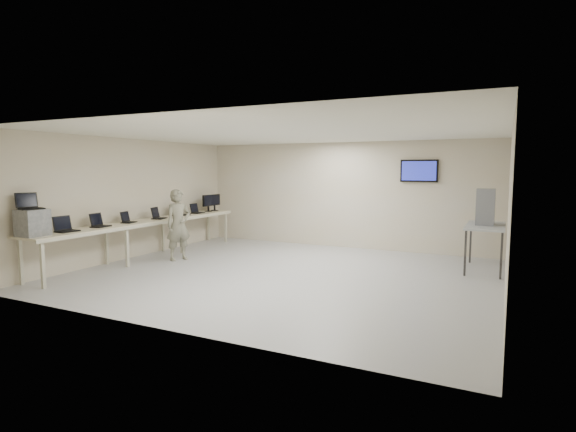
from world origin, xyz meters
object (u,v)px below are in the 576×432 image
at_px(equipment_box, 33,223).
at_px(side_table, 486,228).
at_px(workbench, 146,224).
at_px(soldier, 178,225).

relative_size(equipment_box, side_table, 0.30).
bearing_deg(workbench, side_table, 16.35).
bearing_deg(side_table, equipment_box, -146.17).
height_order(equipment_box, side_table, equipment_box).
distance_m(workbench, soldier, 0.81).
distance_m(workbench, side_table, 7.49).
bearing_deg(side_table, workbench, -163.65).
bearing_deg(soldier, workbench, 126.79).
bearing_deg(side_table, soldier, -163.23).
distance_m(equipment_box, soldier, 3.07).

